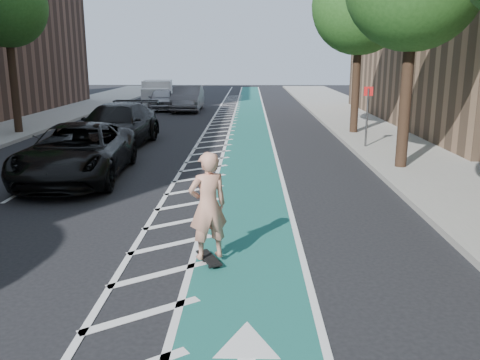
{
  "coord_description": "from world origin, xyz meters",
  "views": [
    {
      "loc": [
        3.03,
        -7.94,
        3.59
      ],
      "look_at": [
        2.83,
        2.3,
        1.1
      ],
      "focal_mm": 38.0,
      "sensor_mm": 36.0,
      "label": 1
    }
  ],
  "objects_px": {
    "suv_far": "(117,126)",
    "barrel_a": "(60,162)",
    "skateboarder": "(208,206)",
    "suv_near": "(77,152)"
  },
  "relations": [
    {
      "from": "suv_near",
      "to": "barrel_a",
      "type": "distance_m",
      "value": 1.04
    },
    {
      "from": "suv_near",
      "to": "barrel_a",
      "type": "height_order",
      "value": "suv_near"
    },
    {
      "from": "skateboarder",
      "to": "suv_near",
      "type": "bearing_deg",
      "value": -79.69
    },
    {
      "from": "suv_far",
      "to": "barrel_a",
      "type": "relative_size",
      "value": 7.08
    },
    {
      "from": "suv_far",
      "to": "barrel_a",
      "type": "distance_m",
      "value": 5.06
    },
    {
      "from": "skateboarder",
      "to": "suv_near",
      "type": "xyz_separation_m",
      "value": [
        -4.44,
        6.38,
        -0.24
      ]
    },
    {
      "from": "suv_near",
      "to": "suv_far",
      "type": "xyz_separation_m",
      "value": [
        -0.26,
        5.58,
        0.05
      ]
    },
    {
      "from": "skateboarder",
      "to": "barrel_a",
      "type": "xyz_separation_m",
      "value": [
        -5.2,
        6.95,
        -0.66
      ]
    },
    {
      "from": "suv_near",
      "to": "suv_far",
      "type": "relative_size",
      "value": 0.99
    },
    {
      "from": "skateboarder",
      "to": "suv_far",
      "type": "xyz_separation_m",
      "value": [
        -4.7,
        11.96,
        -0.19
      ]
    }
  ]
}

